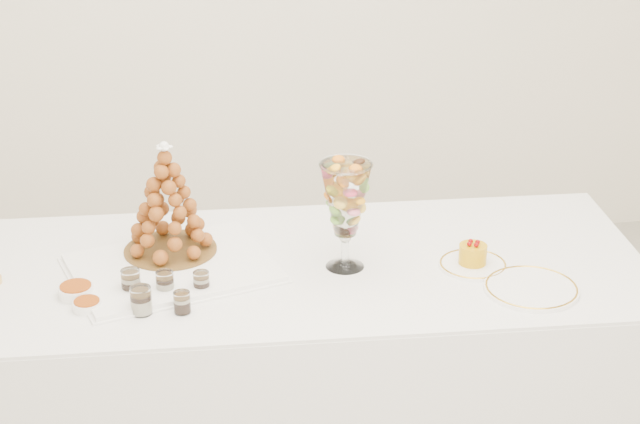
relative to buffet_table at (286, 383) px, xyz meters
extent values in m
cube|color=white|center=(0.00, 0.00, -0.01)|extent=(2.20, 0.96, 0.81)
cube|color=white|center=(0.00, 0.00, 0.41)|extent=(2.19, 0.96, 0.01)
cube|color=white|center=(-0.33, 0.02, 0.42)|extent=(0.65, 0.56, 0.02)
cylinder|color=white|center=(0.18, -0.03, 0.42)|extent=(0.11, 0.11, 0.02)
cylinder|color=white|center=(0.18, -0.03, 0.47)|extent=(0.02, 0.02, 0.08)
sphere|color=white|center=(0.18, -0.03, 0.51)|extent=(0.04, 0.04, 0.04)
cylinder|color=white|center=(0.55, -0.09, 0.42)|extent=(0.20, 0.20, 0.01)
cylinder|color=white|center=(0.67, -0.26, 0.42)|extent=(0.27, 0.27, 0.01)
cylinder|color=white|center=(-0.45, -0.10, 0.45)|extent=(0.07, 0.07, 0.07)
cylinder|color=white|center=(-0.35, -0.12, 0.44)|extent=(0.06, 0.06, 0.07)
cylinder|color=white|center=(-0.25, -0.12, 0.44)|extent=(0.05, 0.05, 0.06)
cylinder|color=white|center=(-0.42, -0.22, 0.45)|extent=(0.07, 0.07, 0.08)
cylinder|color=white|center=(-0.31, -0.23, 0.44)|extent=(0.05, 0.05, 0.06)
cylinder|color=white|center=(-0.60, -0.09, 0.43)|extent=(0.10, 0.10, 0.03)
cylinder|color=white|center=(-0.57, -0.18, 0.42)|extent=(0.08, 0.08, 0.02)
cylinder|color=brown|center=(-0.33, 0.12, 0.43)|extent=(0.28, 0.28, 0.01)
cone|color=brown|center=(-0.33, 0.12, 0.60)|extent=(0.29, 0.29, 0.33)
sphere|color=white|center=(-0.33, 0.12, 0.76)|extent=(0.03, 0.03, 0.03)
cylinder|color=#CD9409|center=(0.55, -0.09, 0.45)|extent=(0.08, 0.08, 0.06)
sphere|color=#890405|center=(0.56, -0.08, 0.49)|extent=(0.01, 0.01, 0.01)
sphere|color=#890405|center=(0.54, -0.07, 0.49)|extent=(0.01, 0.01, 0.01)
sphere|color=#890405|center=(0.53, -0.09, 0.49)|extent=(0.01, 0.01, 0.01)
sphere|color=#890405|center=(0.55, -0.10, 0.49)|extent=(0.01, 0.01, 0.01)
camera|label=1|loc=(-0.34, -2.80, 1.85)|focal=60.00mm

